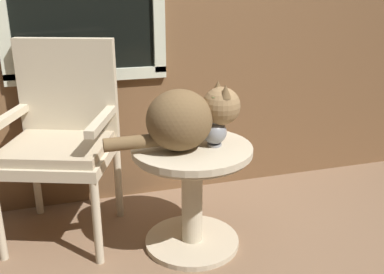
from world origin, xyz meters
TOP-DOWN VIEW (x-y plane):
  - ground_plane at (0.00, 0.00)m, footprint 6.00×6.00m
  - wicker_side_table at (0.11, 0.06)m, footprint 0.62×0.62m
  - wicker_chair at (-0.53, 0.42)m, footprint 0.70×0.69m
  - cat at (0.07, 0.04)m, footprint 0.69×0.31m
  - pewter_vase_with_ivy at (0.22, 0.03)m, footprint 0.12×0.12m

SIDE VIEW (x-z plane):
  - ground_plane at x=0.00m, z-range 0.00..0.00m
  - wicker_side_table at x=0.11m, z-range 0.10..0.68m
  - wicker_chair at x=-0.53m, z-range 0.06..1.14m
  - pewter_vase_with_ivy at x=0.22m, z-range 0.53..0.81m
  - cat at x=0.07m, z-range 0.58..0.90m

